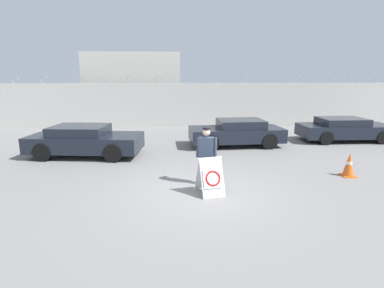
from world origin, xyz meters
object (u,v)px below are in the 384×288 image
object	(u,v)px
traffic_cone_near	(349,165)
parked_car_front_coupe	(85,140)
parked_car_rear_sedan	(237,132)
parked_car_far_side	(345,129)
barricade_sign	(211,176)
security_guard	(206,153)

from	to	relation	value
traffic_cone_near	parked_car_front_coupe	bearing A→B (deg)	162.30
parked_car_rear_sedan	parked_car_far_side	distance (m)	5.70
parked_car_rear_sedan	barricade_sign	bearing A→B (deg)	68.37
parked_car_far_side	security_guard	bearing A→B (deg)	-142.49
parked_car_rear_sedan	parked_car_far_side	bearing A→B (deg)	-175.73
security_guard	parked_car_far_side	xyz separation A→B (m)	(7.54, 5.92, -0.38)
traffic_cone_near	parked_car_rear_sedan	world-z (taller)	parked_car_rear_sedan
parked_car_front_coupe	parked_car_far_side	size ratio (longest dim) A/B	1.01
barricade_sign	parked_car_rear_sedan	distance (m)	6.12
security_guard	parked_car_rear_sedan	xyz separation A→B (m)	(1.91, 5.10, -0.35)
security_guard	parked_car_rear_sedan	world-z (taller)	security_guard
security_guard	parked_car_front_coupe	distance (m)	5.87
security_guard	parked_car_front_coupe	size ratio (longest dim) A/B	0.38
parked_car_rear_sedan	parked_car_far_side	world-z (taller)	parked_car_rear_sedan
parked_car_front_coupe	parked_car_rear_sedan	size ratio (longest dim) A/B	1.05
traffic_cone_near	parked_car_far_side	world-z (taller)	parked_car_far_side
parked_car_far_side	barricade_sign	bearing A→B (deg)	-139.03
traffic_cone_near	parked_car_rear_sedan	distance (m)	5.35
barricade_sign	security_guard	size ratio (longest dim) A/B	0.59
barricade_sign	parked_car_rear_sedan	size ratio (longest dim) A/B	0.24
security_guard	parked_car_front_coupe	xyz separation A→B (m)	(-4.65, 3.57, -0.33)
barricade_sign	parked_car_front_coupe	world-z (taller)	parked_car_front_coupe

